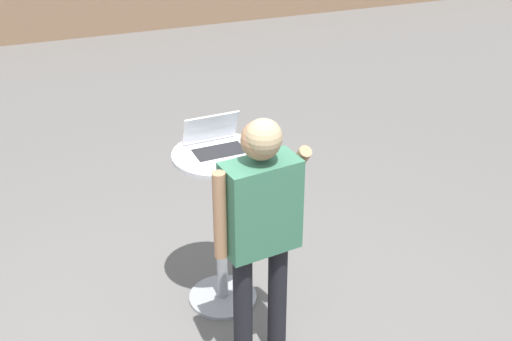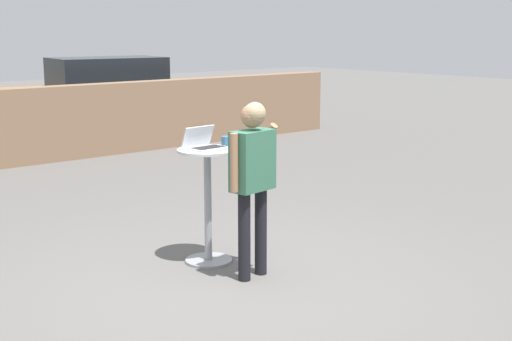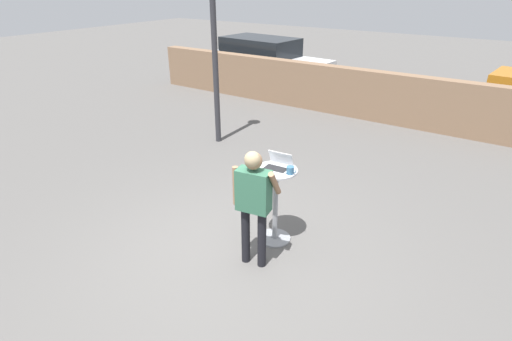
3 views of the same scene
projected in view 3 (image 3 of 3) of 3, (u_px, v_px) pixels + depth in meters
name	position (u px, v px, depth m)	size (l,w,h in m)	color
ground_plane	(231.00, 257.00, 5.30)	(50.00, 50.00, 0.00)	#5B5956
pavement_kerb	(391.00, 98.00, 9.96)	(15.07, 0.35, 1.25)	#84664C
cafe_table	(275.00, 200.00, 5.39)	(0.56, 0.56, 1.10)	gray
laptop	(278.00, 165.00, 5.20)	(0.36, 0.32, 0.20)	silver
coffee_mug	(290.00, 170.00, 5.05)	(0.13, 0.09, 0.10)	#336084
standing_person	(253.00, 196.00, 4.76)	(0.55, 0.40, 1.58)	black
parked_car_near_street	(264.00, 62.00, 13.34)	(4.55, 2.12, 1.57)	silver
street_lamp	(213.00, 11.00, 7.87)	(0.32, 0.32, 4.27)	#2D2D33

